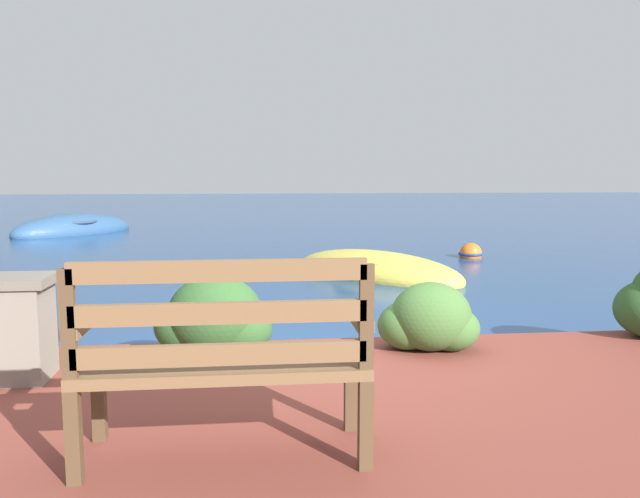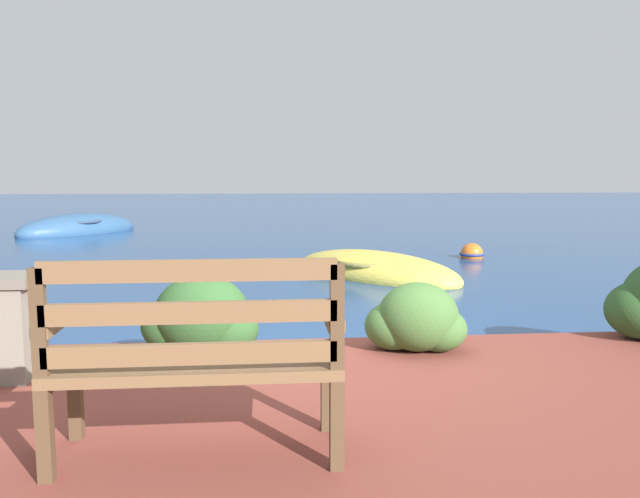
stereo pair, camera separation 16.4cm
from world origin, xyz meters
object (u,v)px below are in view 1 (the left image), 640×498
Objects in this scene: park_bench at (224,355)px; rowboat_nearest at (376,272)px; rowboat_mid at (74,231)px; mooring_buoy at (471,254)px.

park_bench reaches higher than rowboat_nearest.
rowboat_mid reaches higher than rowboat_nearest.
park_bench is at bearing 123.34° from rowboat_nearest.
rowboat_nearest reaches higher than mooring_buoy.
rowboat_mid reaches higher than mooring_buoy.
rowboat_mid is (-6.20, 7.01, 0.02)m from rowboat_nearest.
park_bench is at bearing -116.52° from mooring_buoy.
mooring_buoy is at bearing -89.49° from rowboat_nearest.
park_bench is 0.43× the size of rowboat_nearest.
rowboat_nearest is 6.96× the size of mooring_buoy.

